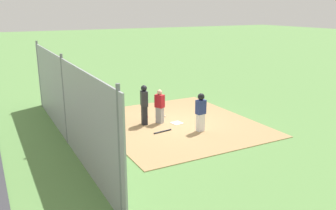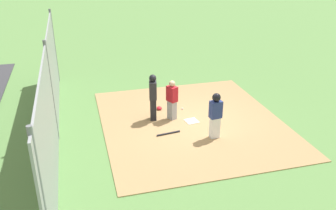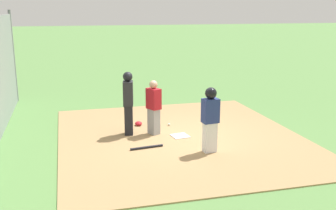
{
  "view_description": "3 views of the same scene",
  "coord_description": "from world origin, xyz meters",
  "px_view_note": "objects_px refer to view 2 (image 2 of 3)",
  "views": [
    {
      "loc": [
        12.57,
        -7.18,
        4.89
      ],
      "look_at": [
        0.22,
        -0.56,
        0.98
      ],
      "focal_mm": 37.25,
      "sensor_mm": 36.0,
      "label": 1
    },
    {
      "loc": [
        11.18,
        -3.91,
        6.0
      ],
      "look_at": [
        -0.07,
        -0.88,
        0.75
      ],
      "focal_mm": 38.74,
      "sensor_mm": 36.0,
      "label": 2
    },
    {
      "loc": [
        9.91,
        -2.94,
        3.43
      ],
      "look_at": [
        -0.35,
        -0.25,
        0.84
      ],
      "focal_mm": 42.8,
      "sensor_mm": 36.0,
      "label": 3
    }
  ],
  "objects_px": {
    "umpire": "(153,96)",
    "baseball_bat": "(168,133)",
    "baseball": "(182,109)",
    "home_plate": "(192,121)",
    "runner": "(216,113)",
    "catcher_mask": "(159,108)",
    "catcher": "(172,100)"
  },
  "relations": [
    {
      "from": "umpire",
      "to": "baseball_bat",
      "type": "bearing_deg",
      "value": -68.01
    },
    {
      "from": "baseball_bat",
      "to": "baseball",
      "type": "relative_size",
      "value": 11.41
    },
    {
      "from": "home_plate",
      "to": "baseball_bat",
      "type": "distance_m",
      "value": 1.29
    },
    {
      "from": "home_plate",
      "to": "runner",
      "type": "distance_m",
      "value": 1.63
    },
    {
      "from": "catcher_mask",
      "to": "baseball",
      "type": "height_order",
      "value": "catcher_mask"
    },
    {
      "from": "umpire",
      "to": "catcher_mask",
      "type": "bearing_deg",
      "value": 73.05
    },
    {
      "from": "umpire",
      "to": "catcher_mask",
      "type": "height_order",
      "value": "umpire"
    },
    {
      "from": "catcher",
      "to": "catcher_mask",
      "type": "relative_size",
      "value": 6.23
    },
    {
      "from": "baseball_bat",
      "to": "baseball",
      "type": "xyz_separation_m",
      "value": [
        -1.77,
        1.04,
        0.01
      ]
    },
    {
      "from": "runner",
      "to": "baseball",
      "type": "height_order",
      "value": "runner"
    },
    {
      "from": "baseball",
      "to": "umpire",
      "type": "bearing_deg",
      "value": -67.78
    },
    {
      "from": "home_plate",
      "to": "catcher_mask",
      "type": "bearing_deg",
      "value": -145.12
    },
    {
      "from": "umpire",
      "to": "catcher_mask",
      "type": "xyz_separation_m",
      "value": [
        -0.76,
        0.41,
        -0.85
      ]
    },
    {
      "from": "home_plate",
      "to": "umpire",
      "type": "bearing_deg",
      "value": -112.3
    },
    {
      "from": "umpire",
      "to": "baseball",
      "type": "xyz_separation_m",
      "value": [
        -0.52,
        1.28,
        -0.88
      ]
    },
    {
      "from": "catcher",
      "to": "runner",
      "type": "relative_size",
      "value": 0.94
    },
    {
      "from": "runner",
      "to": "baseball_bat",
      "type": "height_order",
      "value": "runner"
    },
    {
      "from": "home_plate",
      "to": "catcher_mask",
      "type": "height_order",
      "value": "catcher_mask"
    },
    {
      "from": "runner",
      "to": "umpire",
      "type": "bearing_deg",
      "value": 34.89
    },
    {
      "from": "catcher",
      "to": "home_plate",
      "type": "bearing_deg",
      "value": -57.17
    },
    {
      "from": "catcher_mask",
      "to": "umpire",
      "type": "bearing_deg",
      "value": -28.22
    },
    {
      "from": "baseball",
      "to": "catcher_mask",
      "type": "bearing_deg",
      "value": -105.0
    },
    {
      "from": "home_plate",
      "to": "baseball_bat",
      "type": "bearing_deg",
      "value": -56.34
    },
    {
      "from": "home_plate",
      "to": "baseball_bat",
      "type": "relative_size",
      "value": 0.52
    },
    {
      "from": "catcher_mask",
      "to": "home_plate",
      "type": "bearing_deg",
      "value": 34.88
    },
    {
      "from": "home_plate",
      "to": "baseball_bat",
      "type": "height_order",
      "value": "baseball_bat"
    },
    {
      "from": "catcher_mask",
      "to": "catcher",
      "type": "bearing_deg",
      "value": 16.64
    },
    {
      "from": "baseball_bat",
      "to": "catcher_mask",
      "type": "distance_m",
      "value": 2.01
    },
    {
      "from": "catcher",
      "to": "runner",
      "type": "distance_m",
      "value": 1.99
    },
    {
      "from": "home_plate",
      "to": "baseball",
      "type": "xyz_separation_m",
      "value": [
        -1.06,
        -0.03,
        0.03
      ]
    },
    {
      "from": "runner",
      "to": "baseball",
      "type": "bearing_deg",
      "value": 2.13
    },
    {
      "from": "catcher",
      "to": "baseball_bat",
      "type": "relative_size",
      "value": 1.77
    }
  ]
}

